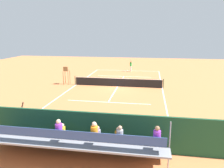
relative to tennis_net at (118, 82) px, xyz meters
name	(u,v)px	position (x,y,z in m)	size (l,w,h in m)	color
ground_plane	(118,86)	(0.00, 0.00, -0.50)	(60.00, 60.00, 0.00)	#D17542
court_line_markings	(118,86)	(0.00, -0.04, -0.50)	(10.10, 22.20, 0.01)	white
tennis_net	(118,82)	(0.00, 0.00, 0.00)	(10.30, 0.10, 1.07)	black
backdrop_wall	(81,129)	(0.00, 14.00, 0.50)	(18.00, 0.16, 2.00)	#1E4C2D
bleacher_stand	(77,142)	(-0.25, 15.36, 0.46)	(9.06, 2.40, 2.48)	gray
umpire_chair	(66,73)	(6.20, -0.09, 0.81)	(0.67, 0.67, 2.14)	olive
courtside_bench	(122,134)	(-2.15, 13.27, 0.06)	(1.80, 0.40, 0.93)	#33383D
equipment_bag	(93,139)	(-0.51, 13.40, -0.32)	(0.90, 0.36, 0.36)	black
tennis_player	(131,65)	(-0.58, -10.45, 0.51)	(0.45, 0.56, 1.93)	white
tennis_racket	(126,71)	(0.16, -10.03, -0.49)	(0.59, 0.38, 0.03)	black
tennis_ball_near	(142,72)	(-2.32, -9.86, -0.47)	(0.07, 0.07, 0.07)	#CCDB33
line_judge	(22,117)	(4.06, 13.00, 0.51)	(0.42, 0.55, 1.93)	#232328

